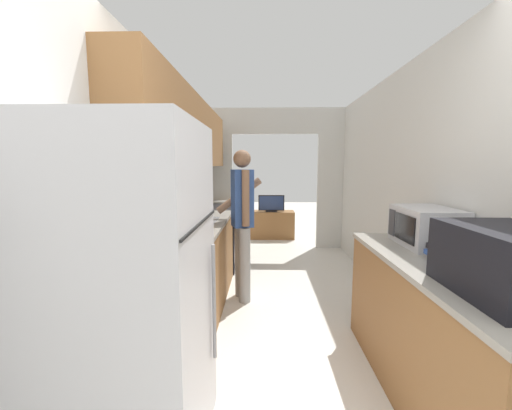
{
  "coord_description": "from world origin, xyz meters",
  "views": [
    {
      "loc": [
        -0.19,
        -0.81,
        1.5
      ],
      "look_at": [
        -0.28,
        2.5,
        1.08
      ],
      "focal_mm": 22.0,
      "sensor_mm": 36.0,
      "label": 1
    }
  ],
  "objects_px": {
    "television": "(271,204)",
    "book_stack": "(454,256)",
    "refrigerator": "(129,297)",
    "range_oven": "(216,236)",
    "suitcase": "(507,262)",
    "person": "(242,221)",
    "tv_cabinet": "(271,224)",
    "microwave": "(426,227)"
  },
  "relations": [
    {
      "from": "tv_cabinet",
      "to": "range_oven",
      "type": "bearing_deg",
      "value": -114.7
    },
    {
      "from": "television",
      "to": "suitcase",
      "type": "bearing_deg",
      "value": -79.08
    },
    {
      "from": "person",
      "to": "television",
      "type": "distance_m",
      "value": 3.01
    },
    {
      "from": "range_oven",
      "to": "tv_cabinet",
      "type": "distance_m",
      "value": 2.08
    },
    {
      "from": "television",
      "to": "microwave",
      "type": "bearing_deg",
      "value": -75.32
    },
    {
      "from": "refrigerator",
      "to": "range_oven",
      "type": "relative_size",
      "value": 1.64
    },
    {
      "from": "television",
      "to": "book_stack",
      "type": "bearing_deg",
      "value": -77.37
    },
    {
      "from": "person",
      "to": "television",
      "type": "height_order",
      "value": "person"
    },
    {
      "from": "refrigerator",
      "to": "suitcase",
      "type": "relative_size",
      "value": 2.82
    },
    {
      "from": "book_stack",
      "to": "suitcase",
      "type": "bearing_deg",
      "value": -95.94
    },
    {
      "from": "range_oven",
      "to": "television",
      "type": "relative_size",
      "value": 1.97
    },
    {
      "from": "range_oven",
      "to": "person",
      "type": "height_order",
      "value": "person"
    },
    {
      "from": "person",
      "to": "tv_cabinet",
      "type": "height_order",
      "value": "person"
    },
    {
      "from": "refrigerator",
      "to": "tv_cabinet",
      "type": "height_order",
      "value": "refrigerator"
    },
    {
      "from": "refrigerator",
      "to": "television",
      "type": "height_order",
      "value": "refrigerator"
    },
    {
      "from": "refrigerator",
      "to": "book_stack",
      "type": "bearing_deg",
      "value": 12.9
    },
    {
      "from": "microwave",
      "to": "television",
      "type": "bearing_deg",
      "value": 104.68
    },
    {
      "from": "tv_cabinet",
      "to": "suitcase",
      "type": "bearing_deg",
      "value": -79.17
    },
    {
      "from": "refrigerator",
      "to": "microwave",
      "type": "xyz_separation_m",
      "value": [
        1.87,
        0.87,
        0.19
      ]
    },
    {
      "from": "microwave",
      "to": "television",
      "type": "distance_m",
      "value": 4.19
    },
    {
      "from": "tv_cabinet",
      "to": "television",
      "type": "relative_size",
      "value": 1.78
    },
    {
      "from": "range_oven",
      "to": "suitcase",
      "type": "height_order",
      "value": "suitcase"
    },
    {
      "from": "refrigerator",
      "to": "suitcase",
      "type": "distance_m",
      "value": 1.78
    },
    {
      "from": "suitcase",
      "to": "tv_cabinet",
      "type": "bearing_deg",
      "value": 100.83
    },
    {
      "from": "range_oven",
      "to": "book_stack",
      "type": "relative_size",
      "value": 3.32
    },
    {
      "from": "tv_cabinet",
      "to": "television",
      "type": "distance_m",
      "value": 0.45
    },
    {
      "from": "person",
      "to": "tv_cabinet",
      "type": "bearing_deg",
      "value": -25.59
    },
    {
      "from": "suitcase",
      "to": "book_stack",
      "type": "bearing_deg",
      "value": 84.06
    },
    {
      "from": "range_oven",
      "to": "tv_cabinet",
      "type": "xyz_separation_m",
      "value": [
        0.86,
        1.88,
        -0.18
      ]
    },
    {
      "from": "range_oven",
      "to": "microwave",
      "type": "bearing_deg",
      "value": -48.9
    },
    {
      "from": "suitcase",
      "to": "microwave",
      "type": "xyz_separation_m",
      "value": [
        0.1,
        0.92,
        -0.02
      ]
    },
    {
      "from": "tv_cabinet",
      "to": "book_stack",
      "type": "bearing_deg",
      "value": -77.48
    },
    {
      "from": "range_oven",
      "to": "television",
      "type": "xyz_separation_m",
      "value": [
        0.86,
        1.84,
        0.27
      ]
    },
    {
      "from": "person",
      "to": "refrigerator",
      "type": "bearing_deg",
      "value": 149.28
    },
    {
      "from": "television",
      "to": "refrigerator",
      "type": "bearing_deg",
      "value": -99.39
    },
    {
      "from": "range_oven",
      "to": "tv_cabinet",
      "type": "relative_size",
      "value": 1.11
    },
    {
      "from": "refrigerator",
      "to": "tv_cabinet",
      "type": "xyz_separation_m",
      "value": [
        0.81,
        4.95,
        -0.57
      ]
    },
    {
      "from": "refrigerator",
      "to": "range_oven",
      "type": "distance_m",
      "value": 3.1
    },
    {
      "from": "microwave",
      "to": "suitcase",
      "type": "bearing_deg",
      "value": -96.23
    },
    {
      "from": "suitcase",
      "to": "range_oven",
      "type": "bearing_deg",
      "value": 120.23
    },
    {
      "from": "suitcase",
      "to": "tv_cabinet",
      "type": "height_order",
      "value": "suitcase"
    },
    {
      "from": "suitcase",
      "to": "television",
      "type": "relative_size",
      "value": 1.14
    }
  ]
}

